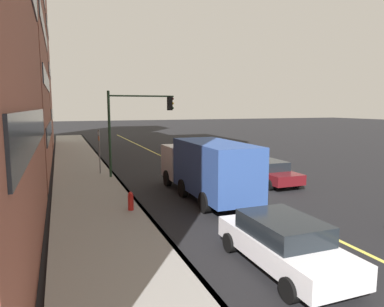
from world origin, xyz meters
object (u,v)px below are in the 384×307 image
(traffic_light_mast, at_px, (136,118))
(street_sign_post, at_px, (99,149))
(car_white, at_px, (283,242))
(fire_hydrant, at_px, (131,203))
(truck_blue, at_px, (207,167))
(car_maroon, at_px, (268,171))

(traffic_light_mast, bearing_deg, street_sign_post, 58.28)
(car_white, relative_size, fire_hydrant, 4.87)
(traffic_light_mast, xyz_separation_m, fire_hydrant, (-7.50, 1.85, -3.31))
(traffic_light_mast, height_order, fire_hydrant, traffic_light_mast)
(truck_blue, relative_size, street_sign_post, 2.64)
(car_maroon, distance_m, fire_hydrant, 9.19)
(car_maroon, relative_size, traffic_light_mast, 0.86)
(street_sign_post, bearing_deg, traffic_light_mast, -121.72)
(car_maroon, relative_size, street_sign_post, 1.56)
(truck_blue, height_order, fire_hydrant, truck_blue)
(car_white, distance_m, car_maroon, 11.07)
(car_maroon, distance_m, truck_blue, 4.99)
(truck_blue, height_order, traffic_light_mast, traffic_light_mast)
(traffic_light_mast, distance_m, fire_hydrant, 8.40)
(street_sign_post, xyz_separation_m, fire_hydrant, (-8.83, -0.30, -1.31))
(truck_blue, xyz_separation_m, fire_hydrant, (-1.32, 4.06, -1.09))
(car_white, relative_size, truck_blue, 0.57)
(street_sign_post, bearing_deg, car_white, -167.84)
(car_white, distance_m, street_sign_post, 15.74)
(truck_blue, distance_m, fire_hydrant, 4.41)
(fire_hydrant, bearing_deg, car_white, -155.27)
(truck_blue, height_order, street_sign_post, street_sign_post)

